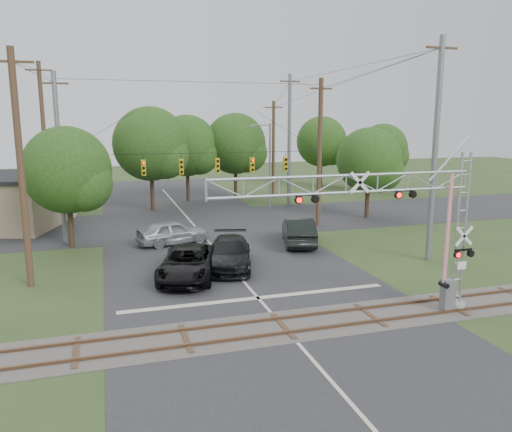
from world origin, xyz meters
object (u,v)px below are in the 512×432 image
object	(u,v)px
sedan_silver	(173,232)
streetlight	(268,162)
pickup_black	(188,263)
traffic_signal_span	(212,158)
car_dark	(230,253)
crossing_gantry	(394,217)

from	to	relation	value
sedan_silver	streetlight	world-z (taller)	streetlight
pickup_black	sedan_silver	world-z (taller)	pickup_black
traffic_signal_span	sedan_silver	world-z (taller)	traffic_signal_span
car_dark	streetlight	distance (m)	19.09
pickup_black	streetlight	size ratio (longest dim) A/B	0.74
traffic_signal_span	streetlight	bearing A→B (deg)	48.34
crossing_gantry	pickup_black	xyz separation A→B (m)	(-7.35, 7.95, -3.58)
traffic_signal_span	pickup_black	xyz separation A→B (m)	(-3.58, -10.41, -4.79)
crossing_gantry	streetlight	xyz separation A→B (m)	(3.20, 26.19, 0.11)
traffic_signal_span	pickup_black	distance (m)	12.00
traffic_signal_span	pickup_black	bearing A→B (deg)	-108.96
crossing_gantry	car_dark	xyz separation A→B (m)	(-4.72, 9.22, -3.57)
crossing_gantry	sedan_silver	size ratio (longest dim) A/B	2.41
crossing_gantry	streetlight	size ratio (longest dim) A/B	1.45
traffic_signal_span	streetlight	size ratio (longest dim) A/B	2.39
car_dark	traffic_signal_span	bearing A→B (deg)	98.85
crossing_gantry	traffic_signal_span	bearing A→B (deg)	101.61
pickup_black	traffic_signal_span	bearing A→B (deg)	87.53
traffic_signal_span	pickup_black	world-z (taller)	traffic_signal_span
sedan_silver	streetlight	distance (m)	15.13
crossing_gantry	sedan_silver	world-z (taller)	crossing_gantry
crossing_gantry	pickup_black	bearing A→B (deg)	132.75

